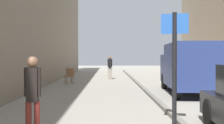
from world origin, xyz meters
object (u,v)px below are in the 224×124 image
Objects in this scene: cafe_chair_near_window at (70,75)px; pedestrian_main_foreground at (110,66)px; delivery_van at (191,67)px; cafe_chair_by_doorway at (70,73)px; street_sign_post at (174,60)px; pedestrian_mid_block at (33,92)px.

pedestrian_main_foreground is at bearing 33.63° from cafe_chair_near_window.
cafe_chair_by_doorway is at bearing 137.81° from delivery_van.
cafe_chair_by_doorway is at bearing -56.87° from street_sign_post.
delivery_van is at bearing 55.57° from pedestrian_mid_block.
delivery_van is at bearing -92.94° from street_sign_post.
pedestrian_main_foreground is 14.74m from street_sign_post.
cafe_chair_by_doorway is (-0.24, 1.86, 0.00)m from cafe_chair_near_window.
street_sign_post is 2.77× the size of cafe_chair_near_window.
pedestrian_mid_block is 1.74× the size of cafe_chair_by_doorway.
street_sign_post is 13.40m from cafe_chair_by_doorway.
pedestrian_main_foreground is 1.80× the size of cafe_chair_by_doorway.
cafe_chair_by_doorway is (-1.10, 13.60, -0.40)m from pedestrian_mid_block.
street_sign_post is (-2.16, -6.40, 0.36)m from delivery_van.
cafe_chair_near_window is (-5.92, 4.49, -0.64)m from delivery_van.
street_sign_post reaches higher than cafe_chair_by_doorway.
pedestrian_mid_block is (-1.53, -15.52, -0.03)m from pedestrian_main_foreground.
pedestrian_main_foreground is 1.80× the size of cafe_chair_near_window.
cafe_chair_by_doorway is (-2.63, -1.92, -0.43)m from pedestrian_main_foreground.
street_sign_post is at bearing -104.98° from delivery_van.
delivery_van reaches higher than pedestrian_main_foreground.
delivery_van is 6.76m from street_sign_post.
delivery_van reaches higher than pedestrian_mid_block.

